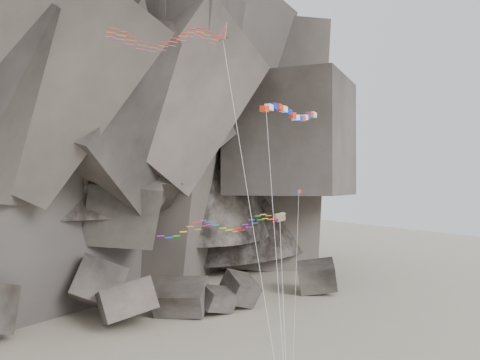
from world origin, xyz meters
TOP-DOWN VIEW (x-y plane):
  - headland at (0.00, 70.00)m, footprint 110.00×70.00m
  - boulder_field at (5.31, 34.24)m, footprint 73.42×18.02m
  - delta_kite at (-8.03, 1.97)m, footprint 10.56×9.77m
  - banner_kite at (7.91, 5.11)m, footprint 16.83×14.55m
  - parafoil_kite at (-4.03, 0.53)m, footprint 11.88×7.69m
  - pennant_kite at (4.39, 0.68)m, footprint 10.54×10.00m

SIDE VIEW (x-z plane):
  - boulder_field at x=5.31m, z-range -2.37..7.03m
  - pennant_kite at x=4.39m, z-range 5.98..23.56m
  - parafoil_kite at x=-4.03m, z-range 8.92..24.83m
  - banner_kite at x=7.91m, z-range 13.73..39.29m
  - delta_kite at x=-8.03m, z-range 15.30..46.74m
  - headland at x=0.00m, z-range 0.00..84.00m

